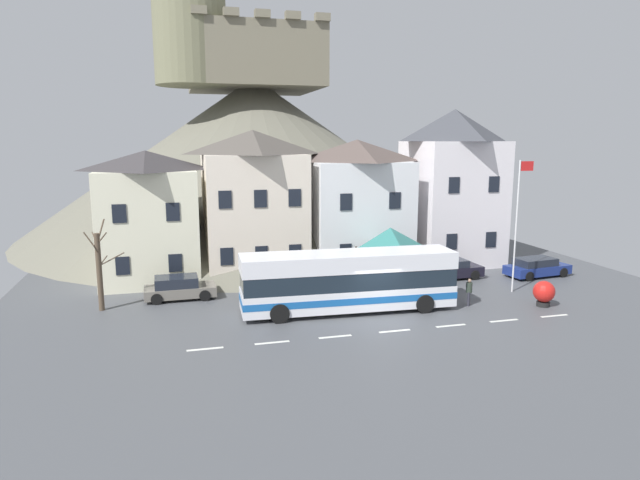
# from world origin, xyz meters

# --- Properties ---
(ground_plane) EXTENTS (40.00, 60.00, 0.07)m
(ground_plane) POSITION_xyz_m (0.00, -0.00, -0.03)
(ground_plane) COLOR #4B4E53
(townhouse_00) EXTENTS (6.06, 5.63, 8.44)m
(townhouse_00) POSITION_xyz_m (-11.62, 11.78, 4.22)
(townhouse_00) COLOR #E8E4C4
(townhouse_00) RESTS_ON ground_plane
(townhouse_01) EXTENTS (6.53, 5.74, 9.74)m
(townhouse_01) POSITION_xyz_m (-4.81, 11.84, 4.87)
(townhouse_01) COLOR silver
(townhouse_01) RESTS_ON ground_plane
(townhouse_02) EXTENTS (6.79, 5.77, 9.11)m
(townhouse_02) POSITION_xyz_m (2.46, 11.85, 4.55)
(townhouse_02) COLOR white
(townhouse_02) RESTS_ON ground_plane
(townhouse_03) EXTENTS (6.12, 6.20, 11.28)m
(townhouse_03) POSITION_xyz_m (9.99, 12.07, 5.64)
(townhouse_03) COLOR white
(townhouse_03) RESTS_ON ground_plane
(hilltop_castle) EXTENTS (43.61, 43.61, 23.68)m
(hilltop_castle) POSITION_xyz_m (-2.26, 28.76, 7.81)
(hilltop_castle) COLOR #696758
(hilltop_castle) RESTS_ON ground_plane
(transit_bus) EXTENTS (11.61, 3.07, 3.21)m
(transit_bus) POSITION_xyz_m (-1.20, 2.31, 1.62)
(transit_bus) COLOR white
(transit_bus) RESTS_ON ground_plane
(bus_shelter) EXTENTS (3.60, 3.60, 3.80)m
(bus_shelter) POSITION_xyz_m (2.73, 6.17, 3.08)
(bus_shelter) COLOR #473D33
(bus_shelter) RESTS_ON ground_plane
(parked_car_00) EXTENTS (4.05, 1.99, 1.33)m
(parked_car_00) POSITION_xyz_m (-9.96, 7.07, 0.65)
(parked_car_00) COLOR slate
(parked_car_00) RESTS_ON ground_plane
(parked_car_01) EXTENTS (4.31, 1.99, 1.28)m
(parked_car_01) POSITION_xyz_m (7.43, 7.33, 0.64)
(parked_car_01) COLOR black
(parked_car_01) RESTS_ON ground_plane
(parked_car_02) EXTENTS (4.53, 2.28, 1.27)m
(parked_car_02) POSITION_xyz_m (13.45, 6.32, 0.63)
(parked_car_02) COLOR navy
(parked_car_02) RESTS_ON ground_plane
(pedestrian_00) EXTENTS (0.29, 0.30, 1.61)m
(pedestrian_00) POSITION_xyz_m (3.42, 4.16, 0.85)
(pedestrian_00) COLOR black
(pedestrian_00) RESTS_ON ground_plane
(pedestrian_01) EXTENTS (0.34, 0.34, 1.54)m
(pedestrian_01) POSITION_xyz_m (5.58, 1.52, 0.89)
(pedestrian_01) COLOR #2D2D38
(pedestrian_01) RESTS_ON ground_plane
(pedestrian_02) EXTENTS (0.34, 0.34, 1.59)m
(pedestrian_02) POSITION_xyz_m (5.20, 4.37, 0.87)
(pedestrian_02) COLOR #2D2D38
(pedestrian_02) RESTS_ON ground_plane
(pedestrian_03) EXTENTS (0.30, 0.38, 1.53)m
(pedestrian_03) POSITION_xyz_m (5.11, 3.03, 0.78)
(pedestrian_03) COLOR #38332D
(pedestrian_03) RESTS_ON ground_plane
(public_bench) EXTENTS (1.65, 0.48, 0.87)m
(public_bench) POSITION_xyz_m (3.20, 8.21, 0.47)
(public_bench) COLOR #33473D
(public_bench) RESTS_ON ground_plane
(flagpole) EXTENTS (0.95, 0.10, 7.93)m
(flagpole) POSITION_xyz_m (9.69, 3.39, 4.54)
(flagpole) COLOR silver
(flagpole) RESTS_ON ground_plane
(harbour_buoy) EXTENTS (1.18, 1.18, 1.43)m
(harbour_buoy) POSITION_xyz_m (9.53, 0.33, 0.79)
(harbour_buoy) COLOR black
(harbour_buoy) RESTS_ON ground_plane
(bare_tree_00) EXTENTS (2.02, 1.94, 4.87)m
(bare_tree_00) POSITION_xyz_m (-14.04, 5.90, 2.27)
(bare_tree_00) COLOR brown
(bare_tree_00) RESTS_ON ground_plane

